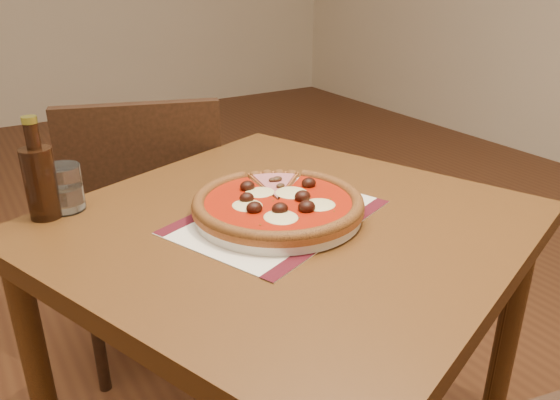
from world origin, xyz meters
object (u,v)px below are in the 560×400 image
object	(u,v)px
water_glass	(63,188)
pizza	(278,202)
plate	(278,212)
bottle	(40,179)
table	(285,266)
chair_far	(149,222)

from	to	relation	value
water_glass	pizza	bearing A→B (deg)	-36.66
plate	bottle	world-z (taller)	bottle
bottle	water_glass	bearing A→B (deg)	20.73
water_glass	table	bearing A→B (deg)	-37.15
plate	bottle	xyz separation A→B (m)	(-0.37, 0.23, 0.06)
table	chair_far	size ratio (longest dim) A/B	1.18
water_glass	plate	bearing A→B (deg)	-36.60
pizza	plate	bearing A→B (deg)	62.16
water_glass	bottle	distance (m)	0.05
water_glass	bottle	bearing A→B (deg)	-159.27
chair_far	water_glass	xyz separation A→B (m)	(-0.27, -0.38, 0.30)
table	chair_far	distance (m)	0.66
pizza	water_glass	world-z (taller)	water_glass
plate	water_glass	distance (m)	0.41
table	bottle	world-z (taller)	bottle
bottle	plate	bearing A→B (deg)	-32.01
pizza	water_glass	xyz separation A→B (m)	(-0.33, 0.25, 0.01)
table	water_glass	world-z (taller)	water_glass
chair_far	plate	bearing A→B (deg)	113.38
chair_far	pizza	world-z (taller)	chair_far
plate	water_glass	xyz separation A→B (m)	(-0.33, 0.24, 0.03)
table	chair_far	bearing A→B (deg)	95.90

